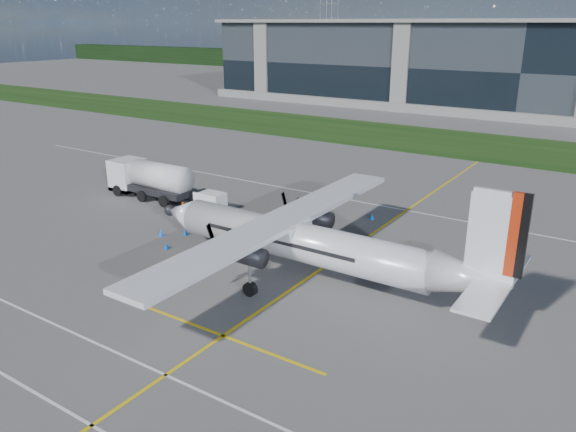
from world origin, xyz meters
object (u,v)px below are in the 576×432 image
pylon_west (329,23)px  turboprop_aircraft (312,222)px  ground_crew_person (184,210)px  fuel_tanker_truck (146,179)px  baggage_tug (210,202)px  safety_cone_nose_stbd (185,232)px  safety_cone_fwd (161,233)px  safety_cone_stbdwing (372,216)px  safety_cone_nose_port (166,245)px

pylon_west → turboprop_aircraft: bearing=-60.6°
pylon_west → ground_crew_person: 160.67m
fuel_tanker_truck → baggage_tug: size_ratio=3.33×
ground_crew_person → safety_cone_nose_stbd: ground_crew_person is taller
pylon_west → safety_cone_fwd: pylon_west is taller
ground_crew_person → safety_cone_nose_stbd: (2.20, -2.24, -0.65)m
safety_cone_fwd → safety_cone_stbdwing: (11.41, 12.09, 0.00)m
ground_crew_person → safety_cone_nose_stbd: 3.21m
safety_cone_nose_stbd → safety_cone_fwd: (-1.38, -1.16, 0.00)m
fuel_tanker_truck → safety_cone_fwd: size_ratio=18.02×
safety_cone_nose_stbd → safety_cone_nose_port: (0.77, -2.71, 0.00)m
safety_cone_nose_stbd → safety_cone_stbdwing: 14.83m
safety_cone_nose_stbd → safety_cone_nose_port: 2.81m
pylon_west → safety_cone_nose_stbd: 163.69m
pylon_west → fuel_tanker_truck: (61.80, -141.29, -13.31)m
turboprop_aircraft → fuel_tanker_truck: bearing=162.9°
ground_crew_person → safety_cone_stbdwing: (12.23, 8.69, -0.65)m
turboprop_aircraft → fuel_tanker_truck: size_ratio=2.76×
baggage_tug → safety_cone_nose_stbd: size_ratio=5.41×
safety_cone_fwd → safety_cone_stbdwing: same height
pylon_west → safety_cone_stbdwing: 158.89m
fuel_tanker_truck → safety_cone_nose_stbd: fuel_tanker_truck is taller
pylon_west → safety_cone_fwd: size_ratio=60.00×
pylon_west → baggage_tug: (69.30, -141.17, -14.19)m
turboprop_aircraft → safety_cone_fwd: (-13.16, 0.21, -3.48)m
fuel_tanker_truck → safety_cone_nose_port: 13.19m
ground_crew_person → safety_cone_fwd: size_ratio=3.59×
turboprop_aircraft → baggage_tug: (-13.95, 6.73, -2.92)m
safety_cone_fwd → pylon_west: bearing=115.4°
safety_cone_stbdwing → safety_cone_nose_stbd: bearing=-132.5°
turboprop_aircraft → safety_cone_stbdwing: turboprop_aircraft is taller
pylon_west → turboprop_aircraft: pylon_west is taller
ground_crew_person → safety_cone_nose_port: bearing=-128.7°
baggage_tug → safety_cone_fwd: bearing=-83.1°
safety_cone_nose_stbd → safety_cone_stbdwing: bearing=47.5°
safety_cone_nose_stbd → turboprop_aircraft: bearing=-6.6°
safety_cone_stbdwing → safety_cone_nose_port: bearing=-124.2°
baggage_tug → turboprop_aircraft: bearing=-25.7°
safety_cone_nose_stbd → safety_cone_fwd: bearing=-139.9°
ground_crew_person → safety_cone_stbdwing: 15.02m
fuel_tanker_truck → safety_cone_fwd: 10.56m
fuel_tanker_truck → baggage_tug: fuel_tanker_truck is taller
safety_cone_nose_port → safety_cone_stbdwing: size_ratio=1.00×
pylon_west → ground_crew_person: pylon_west is taller
pylon_west → baggage_tug: pylon_west is taller
safety_cone_nose_port → baggage_tug: bearing=110.0°
pylon_west → safety_cone_stbdwing: pylon_west is taller
pylon_west → safety_cone_nose_port: bearing=-64.2°
fuel_tanker_truck → safety_cone_stbdwing: 20.56m
baggage_tug → ground_crew_person: ground_crew_person is taller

